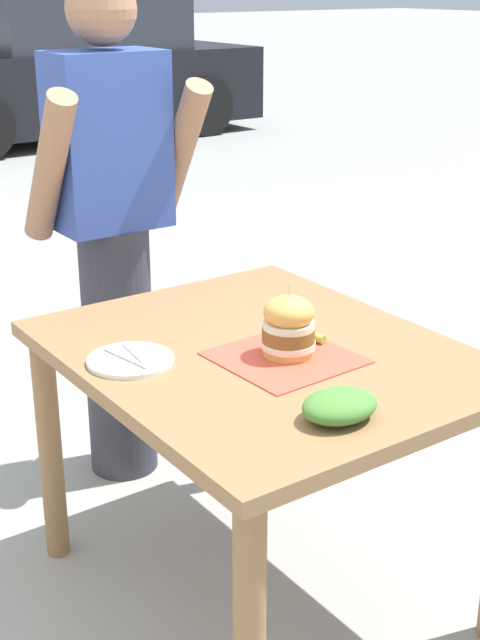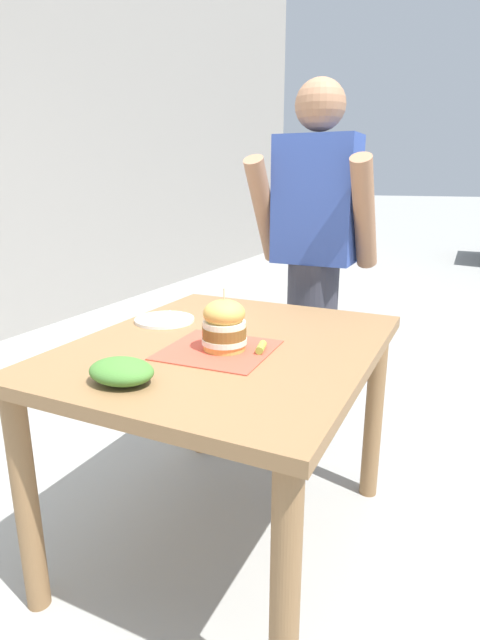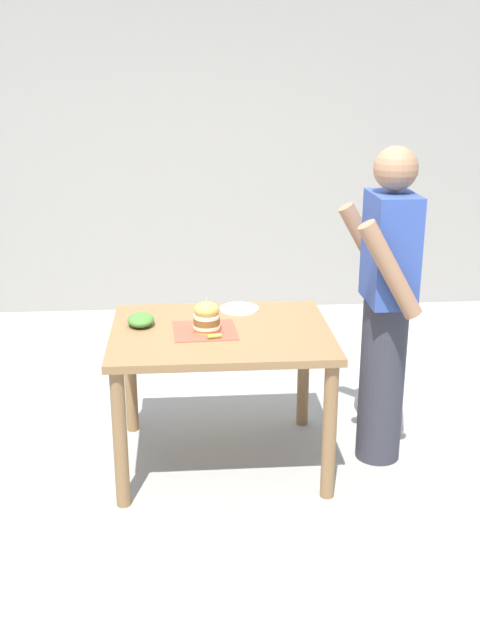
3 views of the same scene
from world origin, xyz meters
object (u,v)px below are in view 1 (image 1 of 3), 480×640
(diner_across_table, at_px, (113,231))
(parked_car_near_curb, at_px, (68,71))
(sandwich, at_px, (289,326))
(side_plate_with_forks, at_px, (130,360))
(pickle_spear, at_px, (313,337))
(patio_table, at_px, (262,389))
(side_salad, at_px, (339,406))

(diner_across_table, xyz_separation_m, parked_car_near_curb, (2.97, 6.81, -0.16))
(sandwich, xyz_separation_m, side_plate_with_forks, (-0.35, 0.19, -0.08))
(pickle_spear, bearing_deg, parked_car_near_curb, 69.71)
(sandwich, relative_size, parked_car_near_curb, 0.05)
(pickle_spear, bearing_deg, patio_table, 163.85)
(patio_table, xyz_separation_m, pickle_spear, (0.14, -0.04, 0.13))
(side_salad, bearing_deg, parked_car_near_curb, 69.12)
(side_salad, bearing_deg, diner_across_table, 84.89)
(sandwich, distance_m, pickle_spear, 0.13)
(sandwich, bearing_deg, pickle_spear, 16.71)
(patio_table, bearing_deg, parked_car_near_curb, 68.71)
(side_plate_with_forks, relative_size, side_salad, 1.22)
(sandwich, distance_m, parked_car_near_curb, 8.29)
(side_plate_with_forks, bearing_deg, patio_table, -20.63)
(pickle_spear, distance_m, diner_across_table, 0.91)
(patio_table, relative_size, side_salad, 6.31)
(sandwich, relative_size, side_plate_with_forks, 0.87)
(side_salad, bearing_deg, sandwich, 70.01)
(patio_table, bearing_deg, side_plate_with_forks, 159.37)
(sandwich, bearing_deg, diner_across_table, 90.64)
(side_plate_with_forks, distance_m, diner_across_table, 0.82)
(diner_across_table, relative_size, parked_car_near_curb, 0.40)
(sandwich, relative_size, diner_across_table, 0.11)
(pickle_spear, relative_size, diner_across_table, 0.04)
(pickle_spear, height_order, side_salad, side_salad)
(patio_table, xyz_separation_m, sandwich, (0.03, -0.07, 0.20))
(pickle_spear, distance_m, side_plate_with_forks, 0.49)
(patio_table, distance_m, parked_car_near_curb, 8.23)
(side_plate_with_forks, bearing_deg, pickle_spear, -19.31)
(side_salad, height_order, diner_across_table, diner_across_table)
(patio_table, relative_size, pickle_spear, 16.01)
(patio_table, distance_m, diner_across_table, 0.89)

